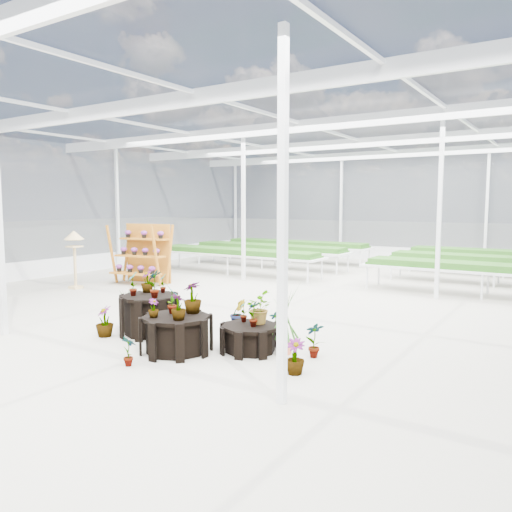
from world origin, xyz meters
The scene contains 10 objects.
ground_plane centered at (0.00, 0.00, 0.00)m, with size 24.00×24.00×0.00m, color gray.
greenhouse_shell centered at (0.00, 0.00, 2.25)m, with size 18.00×24.00×4.50m, color white, non-canonical shape.
steel_frame centered at (0.00, 0.00, 2.25)m, with size 18.00×24.00×4.50m, color silver, non-canonical shape.
nursery_benches centered at (0.00, 7.20, 0.42)m, with size 16.00×7.00×0.84m, color silver, non-canonical shape.
plinth_tall centered at (-0.72, -2.50, 0.37)m, with size 1.10×1.10×0.75m, color black.
plinth_mid centered at (0.48, -3.10, 0.31)m, with size 1.16×1.16×0.61m, color black.
plinth_low centered at (1.48, -2.40, 0.22)m, with size 1.00×1.00×0.45m, color black.
shelf_rack centered at (-5.21, 1.67, 0.91)m, with size 1.73×0.91×1.83m, color #975815, non-canonical shape.
bird_table centered at (-6.18, 0.02, 0.84)m, with size 0.40×0.40×1.69m, color tan, non-canonical shape.
nursery_plants centered at (0.25, -2.30, 0.53)m, with size 4.59×3.15×1.32m.
Camera 1 is at (5.94, -9.15, 2.45)m, focal length 35.00 mm.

